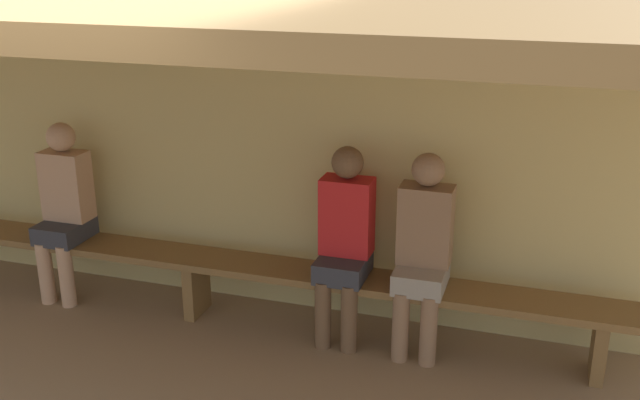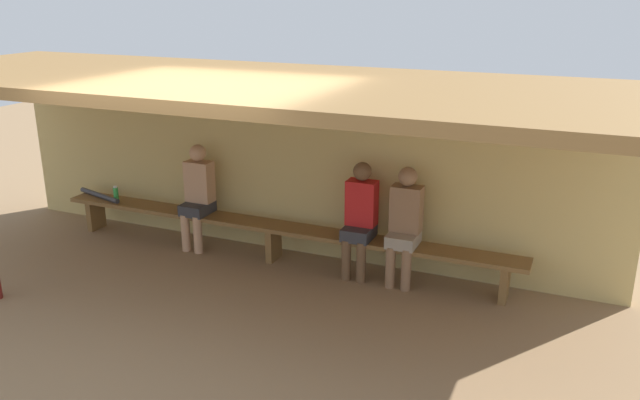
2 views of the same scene
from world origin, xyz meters
name	(u,v)px [view 1 (image 1 of 2)]	position (x,y,z in m)	size (l,w,h in m)	color
back_wall	(218,152)	(0.00, 2.00, 1.10)	(8.00, 0.20, 2.20)	tan
dugout_roof	(103,4)	(0.00, 0.70, 2.26)	(8.00, 2.80, 0.12)	olive
bench	(195,264)	(0.00, 1.55, 0.39)	(6.00, 0.36, 0.46)	brown
player_rightmost	(344,238)	(1.11, 1.55, 0.73)	(0.34, 0.42, 1.34)	#333338
player_near_post	(423,247)	(1.63, 1.55, 0.73)	(0.34, 0.42, 1.34)	gray
player_with_sunglasses	(64,204)	(-1.06, 1.55, 0.73)	(0.34, 0.42, 1.34)	#333338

